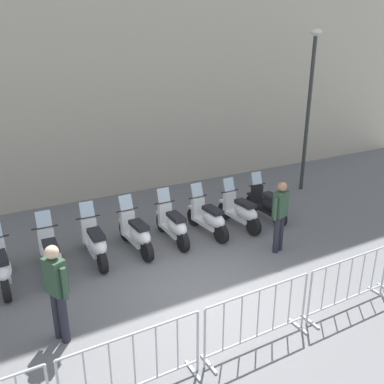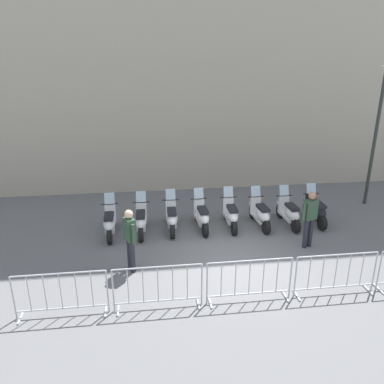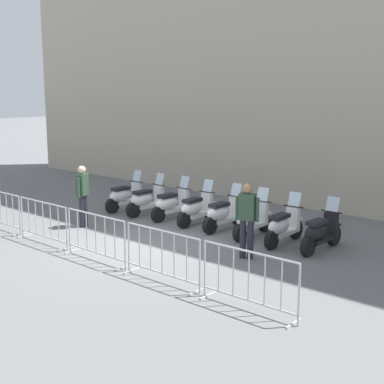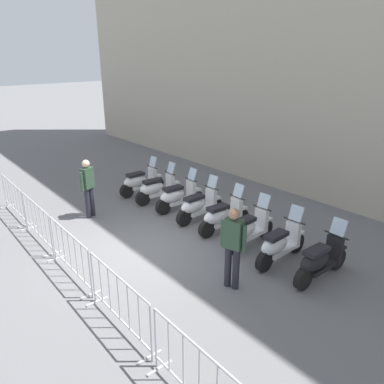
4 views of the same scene
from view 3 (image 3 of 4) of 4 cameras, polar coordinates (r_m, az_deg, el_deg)
name	(u,v)px [view 3 (image 3 of 4)]	position (r m, az deg, el deg)	size (l,w,h in m)	color
ground_plane	(150,244)	(13.14, -4.54, -5.71)	(120.00, 120.00, 0.00)	slate
motorcycle_0	(125,197)	(16.91, -7.31, -0.50)	(0.66, 1.72, 1.24)	black
motorcycle_1	(147,200)	(16.23, -4.95, -0.92)	(0.72, 1.71, 1.24)	black
motorcycle_2	(172,204)	(15.61, -2.23, -1.35)	(0.71, 1.71, 1.24)	black
motorcycle_3	(196,209)	(14.95, 0.45, -1.87)	(0.63, 1.72, 1.24)	black
motorcycle_4	(223,214)	(14.36, 3.41, -2.41)	(0.71, 1.71, 1.24)	black
motorcycle_5	(251,220)	(13.73, 6.47, -3.06)	(0.61, 1.72, 1.24)	black
motorcycle_6	(283,227)	(13.18, 9.85, -3.73)	(0.63, 1.72, 1.24)	black
motorcycle_7	(320,233)	(12.79, 13.75, -4.32)	(0.70, 1.71, 1.24)	black
barrier_segment_0	(1,211)	(15.37, -20.07, -1.92)	(1.96, 0.80, 1.07)	#B2B5B7
barrier_segment_1	(43,223)	(13.60, -15.86, -3.24)	(1.96, 0.80, 1.07)	#B2B5B7
barrier_segment_2	(96,238)	(11.94, -10.42, -4.91)	(1.96, 0.80, 1.07)	#B2B5B7
barrier_segment_3	(162,257)	(10.43, -3.27, -7.02)	(1.96, 0.80, 1.07)	#B2B5B7
barrier_segment_4	(248,281)	(9.16, 6.16, -9.62)	(1.96, 0.80, 1.07)	#B2B5B7
officer_near_row_end	(83,192)	(14.95, -11.80, -0.04)	(0.30, 0.54, 1.73)	#23232D
officer_mid_plaza	(247,216)	(11.83, 6.00, -2.65)	(0.55, 0.27, 1.73)	#23232D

